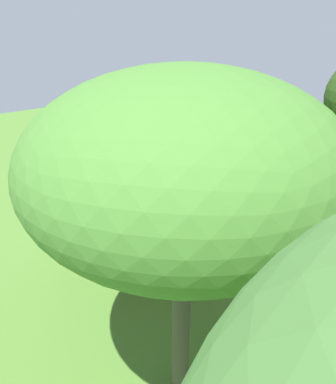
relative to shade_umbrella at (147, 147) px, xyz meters
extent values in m
plane|color=#49742B|center=(-2.60, -1.79, -2.94)|extent=(36.00, 36.00, 0.00)
cylinder|color=#51312A|center=(0.00, 0.00, -1.73)|extent=(0.10, 0.10, 2.42)
cone|color=#A27558|center=(0.00, 0.00, 0.00)|extent=(4.10, 4.10, 1.04)
cube|color=silver|center=(0.00, 0.00, -2.22)|extent=(1.55, 1.14, 0.04)
cylinder|color=silver|center=(-0.53, 0.49, -2.59)|extent=(0.06, 0.06, 0.70)
cylinder|color=silver|center=(0.70, 0.17, -2.59)|extent=(0.06, 0.06, 0.70)
cylinder|color=silver|center=(-0.70, -0.17, -2.59)|extent=(0.06, 0.06, 0.70)
cylinder|color=silver|center=(0.53, -0.49, -2.59)|extent=(0.06, 0.06, 0.70)
cube|color=white|center=(0.76, -0.86, -2.49)|extent=(0.61, 0.61, 0.04)
cube|color=white|center=(0.89, -1.00, -2.27)|extent=(0.36, 0.32, 0.45)
cylinder|color=white|center=(0.50, -0.85, -2.72)|extent=(0.04, 0.04, 0.45)
cylinder|color=white|center=(0.78, -0.59, -2.72)|extent=(0.04, 0.04, 0.45)
cylinder|color=white|center=(0.74, -1.12, -2.72)|extent=(0.04, 0.04, 0.45)
cylinder|color=white|center=(1.02, -0.86, -2.72)|extent=(0.04, 0.04, 0.45)
cube|color=white|center=(-0.51, 1.03, -2.49)|extent=(0.58, 0.57, 0.04)
cube|color=white|center=(-0.59, 1.20, -2.27)|extent=(0.41, 0.23, 0.45)
cylinder|color=white|center=(-0.26, 0.95, -2.72)|extent=(0.04, 0.04, 0.45)
cylinder|color=white|center=(-0.60, 0.78, -2.72)|extent=(0.04, 0.04, 0.45)
cylinder|color=white|center=(-0.42, 1.27, -2.72)|extent=(0.04, 0.04, 0.45)
cylinder|color=white|center=(-0.76, 1.10, -2.72)|extent=(0.04, 0.04, 0.45)
cylinder|color=black|center=(0.03, -1.86, -2.56)|extent=(0.11, 0.11, 0.77)
cylinder|color=black|center=(0.15, -1.92, -2.56)|extent=(0.11, 0.11, 0.77)
cube|color=#BC4146|center=(0.09, -1.89, -1.90)|extent=(0.46, 0.34, 0.55)
cylinder|color=#D7AC96|center=(-0.13, -1.79, -1.88)|extent=(0.08, 0.08, 0.51)
cylinder|color=#D7AC96|center=(0.31, -1.99, -1.88)|extent=(0.08, 0.08, 0.51)
sphere|color=#D7AC96|center=(0.09, -1.89, -1.50)|extent=(0.21, 0.21, 0.21)
cylinder|color=black|center=(-5.79, -4.45, -2.53)|extent=(0.12, 0.12, 0.83)
cylinder|color=black|center=(-5.69, -4.57, -2.53)|extent=(0.12, 0.12, 0.83)
cube|color=gold|center=(-5.74, -4.51, -1.82)|extent=(0.44, 0.48, 0.59)
cylinder|color=tan|center=(-5.90, -4.31, -1.81)|extent=(0.09, 0.09, 0.55)
cylinder|color=tan|center=(-5.58, -4.71, -1.81)|extent=(0.09, 0.09, 0.55)
sphere|color=tan|center=(-5.74, -4.51, -1.40)|extent=(0.22, 0.22, 0.22)
cube|color=#C95842|center=(-4.87, -1.57, -2.72)|extent=(0.71, 0.72, 0.03)
cube|color=silver|center=(-4.99, -1.82, -2.48)|extent=(0.68, 0.67, 0.39)
cube|color=silver|center=(-5.13, -1.51, -2.83)|extent=(0.30, 0.56, 0.22)
cube|color=silver|center=(-4.66, -1.73, -2.83)|extent=(0.30, 0.56, 0.22)
cylinder|color=silver|center=(-2.97, -4.27, -1.91)|extent=(1.31, 1.68, 0.65)
cylinder|color=black|center=(-3.12, -4.54, -1.91)|extent=(0.62, 0.38, 0.66)
cylinder|color=black|center=(-2.84, -4.02, -1.91)|extent=(0.62, 0.38, 0.66)
cylinder|color=silver|center=(-2.60, -3.58, -1.73)|extent=(0.51, 0.61, 0.50)
cube|color=silver|center=(-2.47, -3.34, -1.57)|extent=(0.35, 0.44, 0.20)
cube|color=black|center=(-2.38, -3.18, -1.60)|extent=(0.16, 0.16, 0.12)
cube|color=black|center=(-2.60, -3.58, -1.53)|extent=(0.21, 0.34, 0.28)
cylinder|color=silver|center=(-2.85, -3.66, -2.55)|extent=(0.11, 0.11, 0.79)
cylinder|color=black|center=(-2.85, -3.66, -2.91)|extent=(0.13, 0.13, 0.06)
cylinder|color=silver|center=(-2.53, -3.83, -2.55)|extent=(0.11, 0.11, 0.79)
cylinder|color=black|center=(-2.53, -3.83, -2.91)|extent=(0.13, 0.13, 0.06)
cylinder|color=silver|center=(-3.41, -4.71, -2.55)|extent=(0.11, 0.11, 0.79)
cylinder|color=black|center=(-3.41, -4.71, -2.91)|extent=(0.13, 0.13, 0.06)
cylinder|color=silver|center=(-3.09, -4.88, -2.55)|extent=(0.11, 0.11, 0.79)
cylinder|color=black|center=(-3.09, -4.88, -2.91)|extent=(0.13, 0.13, 0.06)
cylinder|color=black|center=(-3.36, -5.00, -2.01)|extent=(0.16, 0.23, 0.53)
cylinder|color=silver|center=(-3.07, -0.21, -1.89)|extent=(1.40, 1.64, 0.66)
cylinder|color=black|center=(-2.90, -0.46, -1.89)|extent=(0.60, 0.44, 0.67)
cylinder|color=black|center=(-3.22, 0.02, -1.89)|extent=(0.60, 0.44, 0.67)
cylinder|color=silver|center=(-3.50, 0.43, -1.71)|extent=(0.55, 0.61, 0.50)
cube|color=silver|center=(-3.66, 0.66, -1.55)|extent=(0.37, 0.43, 0.20)
cube|color=black|center=(-3.76, 0.81, -1.58)|extent=(0.17, 0.17, 0.12)
cube|color=black|center=(-3.50, 0.43, -1.51)|extent=(0.24, 0.33, 0.28)
cylinder|color=silver|center=(-3.55, 0.17, -2.54)|extent=(0.11, 0.11, 0.81)
cylinder|color=black|center=(-3.55, 0.17, -2.91)|extent=(0.13, 0.13, 0.06)
cylinder|color=silver|center=(-3.25, 0.38, -2.54)|extent=(0.11, 0.11, 0.81)
cylinder|color=black|center=(-3.25, 0.38, -2.91)|extent=(0.13, 0.13, 0.06)
cylinder|color=silver|center=(-2.89, -0.79, -2.54)|extent=(0.11, 0.11, 0.81)
cylinder|color=black|center=(-2.89, -0.79, -2.91)|extent=(0.13, 0.13, 0.06)
cylinder|color=silver|center=(-2.60, -0.59, -2.54)|extent=(0.11, 0.11, 0.81)
cylinder|color=black|center=(-2.60, -0.59, -2.91)|extent=(0.13, 0.13, 0.06)
cylinder|color=black|center=(-2.61, -0.88, -1.99)|extent=(0.17, 0.22, 0.53)
cylinder|color=silver|center=(-0.21, -3.56, -1.92)|extent=(1.73, 1.33, 0.69)
cylinder|color=black|center=(0.07, -3.42, -1.92)|extent=(0.39, 0.66, 0.70)
cylinder|color=black|center=(-0.47, -3.69, -1.92)|extent=(0.39, 0.66, 0.70)
cylinder|color=silver|center=(-0.93, -3.92, -1.74)|extent=(0.63, 0.52, 0.51)
cube|color=silver|center=(-1.18, -4.04, -1.58)|extent=(0.44, 0.34, 0.20)
cube|color=black|center=(-1.34, -4.12, -1.61)|extent=(0.16, 0.16, 0.12)
cube|color=black|center=(-0.93, -3.92, -1.54)|extent=(0.35, 0.20, 0.28)
cylinder|color=silver|center=(-0.67, -4.00, -2.56)|extent=(0.11, 0.11, 0.77)
cylinder|color=black|center=(-0.67, -4.00, -2.91)|extent=(0.13, 0.13, 0.06)
cylinder|color=silver|center=(-0.84, -3.66, -2.56)|extent=(0.11, 0.11, 0.77)
cylinder|color=black|center=(-0.84, -3.66, -2.91)|extent=(0.13, 0.13, 0.06)
cylinder|color=silver|center=(0.41, -3.46, -2.56)|extent=(0.11, 0.11, 0.77)
cylinder|color=black|center=(0.41, -3.46, -2.91)|extent=(0.13, 0.13, 0.06)
cylinder|color=silver|center=(0.24, -3.12, -2.56)|extent=(0.11, 0.11, 0.77)
cylinder|color=black|center=(0.24, -3.12, -2.91)|extent=(0.13, 0.13, 0.06)
cylinder|color=black|center=(0.54, -3.18, -2.02)|extent=(0.23, 0.15, 0.53)
cylinder|color=#434430|center=(1.79, 2.87, -1.60)|extent=(0.26, 0.26, 2.69)
ellipsoid|color=#43792D|center=(1.79, 2.87, 0.81)|extent=(3.85, 3.85, 2.31)
camera|label=1|loc=(4.67, 5.70, 2.29)|focal=33.94mm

